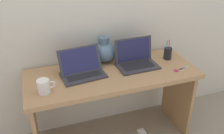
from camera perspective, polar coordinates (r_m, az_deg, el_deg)
The scene contains 9 objects.
back_wall at distance 2.18m, azimuth -2.78°, elevation 14.04°, with size 4.40×0.04×2.40m, color beige.
desk at distance 2.16m, azimuth -0.00°, elevation -4.74°, with size 1.42×0.56×0.71m.
laptop_left at distance 2.04m, azimuth -6.84°, elevation -0.26°, with size 0.37×0.26×0.21m.
laptop_right at distance 2.18m, azimuth 5.33°, elevation 1.96°, with size 0.35×0.23×0.23m.
green_vase at distance 2.22m, azimuth -1.82°, elevation 3.62°, with size 0.22×0.22×0.23m.
coffee_mug at distance 1.87m, azimuth -15.08°, elevation -4.24°, with size 0.13×0.09×0.10m.
pen_cup at distance 2.33m, azimuth 12.44°, elevation 3.05°, with size 0.07×0.07×0.19m.
scissors at distance 2.19m, azimuth 14.79°, elevation -0.59°, with size 0.15×0.06×0.01m.
power_brick at distance 2.55m, azimuth 6.64°, elevation -14.36°, with size 0.07×0.07×0.03m, color white.
Camera 1 is at (-0.58, -1.71, 1.75)m, focal length 40.58 mm.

